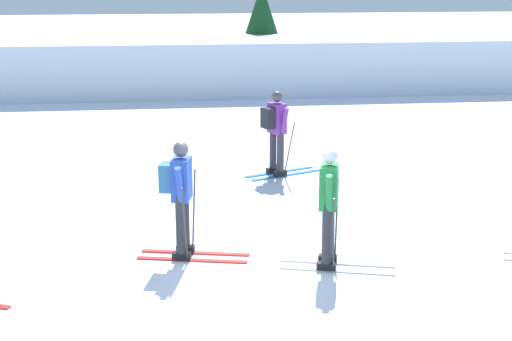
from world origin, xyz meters
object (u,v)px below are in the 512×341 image
object	(u,v)px
skier_purple	(276,129)
conifer_far_left	(262,25)
skier_green	(329,205)
skier_blue	(180,194)

from	to	relation	value
skier_purple	conifer_far_left	xyz separation A→B (m)	(1.34, 12.88, 1.09)
conifer_far_left	skier_green	bearing A→B (deg)	-94.21
skier_green	conifer_far_left	bearing A→B (deg)	85.79
skier_green	skier_blue	bearing A→B (deg)	162.52
skier_purple	conifer_far_left	size ratio (longest dim) A/B	0.48
skier_green	conifer_far_left	distance (m)	17.82
skier_blue	skier_green	bearing A→B (deg)	-17.48
skier_blue	skier_purple	world-z (taller)	same
skier_blue	skier_purple	size ratio (longest dim) A/B	1.00
skier_blue	conifer_far_left	bearing A→B (deg)	79.02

